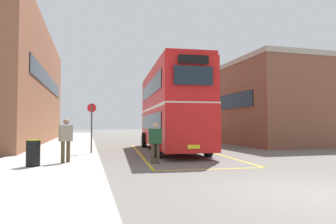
% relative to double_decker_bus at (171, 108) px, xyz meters
% --- Properties ---
extents(ground_plane, '(135.60, 135.60, 0.00)m').
position_rel_double_decker_bus_xyz_m(ground_plane, '(0.33, 3.41, -2.51)').
color(ground_plane, '#66605B').
extents(sidewalk_left, '(4.00, 57.60, 0.14)m').
position_rel_double_decker_bus_xyz_m(sidewalk_left, '(-6.17, 5.81, -2.44)').
color(sidewalk_left, '#B2ADA3').
rests_on(sidewalk_left, ground).
extents(brick_building_left, '(5.71, 21.51, 8.97)m').
position_rel_double_decker_bus_xyz_m(brick_building_left, '(-10.59, 8.86, 1.97)').
color(brick_building_left, brown).
rests_on(brick_building_left, ground).
extents(depot_building_right, '(7.03, 13.05, 6.37)m').
position_rel_double_decker_bus_xyz_m(depot_building_right, '(9.28, 5.58, 0.68)').
color(depot_building_right, brown).
rests_on(depot_building_right, ground).
extents(double_decker_bus, '(3.36, 10.30, 4.75)m').
position_rel_double_decker_bus_xyz_m(double_decker_bus, '(0.00, 0.00, 0.00)').
color(double_decker_bus, black).
rests_on(double_decker_bus, ground).
extents(single_deck_bus, '(3.71, 9.49, 3.02)m').
position_rel_double_decker_bus_xyz_m(single_deck_bus, '(4.31, 15.66, -0.87)').
color(single_deck_bus, black).
rests_on(single_deck_bus, ground).
extents(pedestrian_boarding, '(0.55, 0.24, 1.62)m').
position_rel_double_decker_bus_xyz_m(pedestrian_boarding, '(-2.05, -5.07, -1.58)').
color(pedestrian_boarding, '#473828').
rests_on(pedestrian_boarding, ground).
extents(pedestrian_waiting_near, '(0.51, 0.40, 1.62)m').
position_rel_double_decker_bus_xyz_m(pedestrian_waiting_near, '(-5.46, -4.96, -1.44)').
color(pedestrian_waiting_near, '#473828').
rests_on(pedestrian_waiting_near, sidewalk_left).
extents(litter_bin, '(0.48, 0.48, 0.91)m').
position_rel_double_decker_bus_xyz_m(litter_bin, '(-6.44, -5.74, -1.91)').
color(litter_bin, black).
rests_on(litter_bin, sidewalk_left).
extents(bus_stop_sign, '(0.44, 0.08, 2.46)m').
position_rel_double_decker_bus_xyz_m(bus_stop_sign, '(-4.49, -1.43, -0.88)').
color(bus_stop_sign, '#4C4C51').
rests_on(bus_stop_sign, sidewalk_left).
extents(bay_marking_yellow, '(5.12, 12.46, 0.01)m').
position_rel_double_decker_bus_xyz_m(bay_marking_yellow, '(-0.07, -1.89, -2.51)').
color(bay_marking_yellow, gold).
rests_on(bay_marking_yellow, ground).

